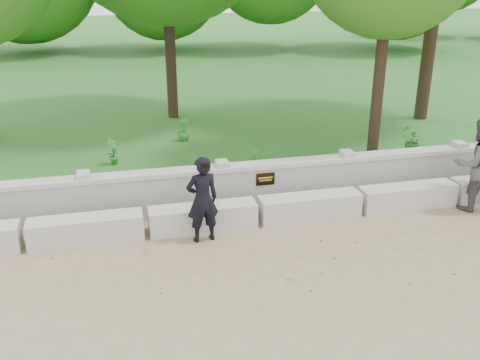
% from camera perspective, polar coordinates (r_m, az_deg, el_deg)
% --- Properties ---
extents(ground, '(80.00, 80.00, 0.00)m').
position_cam_1_polar(ground, '(8.20, 5.42, -10.32)').
color(ground, '#997F5E').
rests_on(ground, ground).
extents(lawn, '(40.00, 22.00, 0.25)m').
position_cam_1_polar(lawn, '(21.11, -6.91, 10.04)').
color(lawn, '#235E1F').
rests_on(lawn, ground).
extents(concrete_bench, '(11.90, 0.45, 0.45)m').
position_cam_1_polar(concrete_bench, '(9.69, 1.89, -3.42)').
color(concrete_bench, '#B9B7AF').
rests_on(concrete_bench, ground).
extents(parapet_wall, '(12.50, 0.35, 0.90)m').
position_cam_1_polar(parapet_wall, '(10.21, 0.88, -0.58)').
color(parapet_wall, '#AEACA4').
rests_on(parapet_wall, ground).
extents(man_main, '(0.59, 0.54, 1.51)m').
position_cam_1_polar(man_main, '(8.90, -4.04, -2.09)').
color(man_main, black).
rests_on(man_main, ground).
extents(visitor_left, '(0.95, 0.78, 1.80)m').
position_cam_1_polar(visitor_left, '(10.96, 23.93, 1.51)').
color(visitor_left, '#48484E').
rests_on(visitor_left, ground).
extents(shrub_a, '(0.37, 0.40, 0.63)m').
position_cam_1_polar(shrub_a, '(12.16, -13.39, 3.02)').
color(shrub_a, '#2D7A29').
rests_on(shrub_a, lawn).
extents(shrub_b, '(0.40, 0.42, 0.60)m').
position_cam_1_polar(shrub_b, '(11.18, 1.62, 1.88)').
color(shrub_b, '#2D7A29').
rests_on(shrub_b, lawn).
extents(shrub_c, '(0.64, 0.58, 0.60)m').
position_cam_1_polar(shrub_c, '(13.20, 17.85, 3.97)').
color(shrub_c, '#2D7A29').
rests_on(shrub_c, lawn).
extents(shrub_d, '(0.43, 0.43, 0.57)m').
position_cam_1_polar(shrub_d, '(13.61, -6.05, 5.36)').
color(shrub_d, '#2D7A29').
rests_on(shrub_d, lawn).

